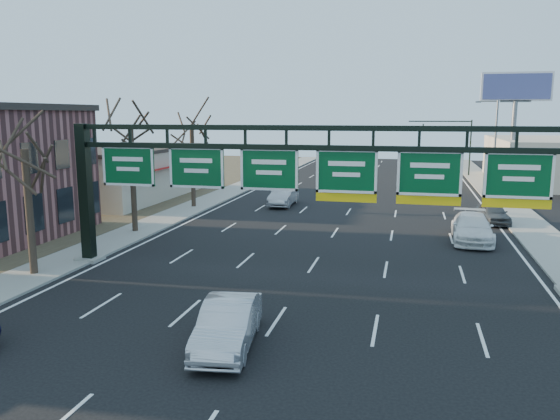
# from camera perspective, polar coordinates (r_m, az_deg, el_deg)

# --- Properties ---
(ground) EXTENTS (160.00, 160.00, 0.00)m
(ground) POSITION_cam_1_polar(r_m,az_deg,el_deg) (19.15, -1.85, -13.63)
(ground) COLOR black
(ground) RESTS_ON ground
(sidewalk_left) EXTENTS (3.00, 120.00, 0.12)m
(sidewalk_left) POSITION_cam_1_polar(r_m,az_deg,el_deg) (41.55, -11.62, -0.79)
(sidewalk_left) COLOR gray
(sidewalk_left) RESTS_ON ground
(sidewalk_right) EXTENTS (3.00, 120.00, 0.12)m
(sidewalk_right) POSITION_cam_1_polar(r_m,az_deg,el_deg) (38.55, 25.40, -2.39)
(sidewalk_right) COLOR gray
(sidewalk_right) RESTS_ON ground
(dirt_strip_left) EXTENTS (21.00, 120.00, 0.06)m
(dirt_strip_left) POSITION_cam_1_polar(r_m,az_deg,el_deg) (47.98, -24.94, -0.13)
(dirt_strip_left) COLOR #473D2B
(dirt_strip_left) RESTS_ON ground
(lane_markings) EXTENTS (21.60, 120.00, 0.01)m
(lane_markings) POSITION_cam_1_polar(r_m,az_deg,el_deg) (37.99, 6.16, -1.72)
(lane_markings) COLOR white
(lane_markings) RESTS_ON ground
(sign_gantry) EXTENTS (24.60, 1.20, 7.20)m
(sign_gantry) POSITION_cam_1_polar(r_m,az_deg,el_deg) (25.50, 3.21, 3.11)
(sign_gantry) COLOR black
(sign_gantry) RESTS_ON ground
(cream_strip) EXTENTS (10.90, 18.40, 4.70)m
(cream_strip) POSITION_cam_1_polar(r_m,az_deg,el_deg) (53.11, -16.11, 3.85)
(cream_strip) COLOR #BDB69D
(cream_strip) RESTS_ON ground
(building_right_distant) EXTENTS (12.00, 20.00, 5.00)m
(building_right_distant) POSITION_cam_1_polar(r_m,az_deg,el_deg) (68.84, 26.43, 4.63)
(building_right_distant) COLOR #BDB69D
(building_right_distant) RESTS_ON ground
(tree_gantry) EXTENTS (3.60, 3.60, 8.48)m
(tree_gantry) POSITION_cam_1_polar(r_m,az_deg,el_deg) (28.04, -25.32, 7.90)
(tree_gantry) COLOR #30251A
(tree_gantry) RESTS_ON sidewalk_left
(tree_mid) EXTENTS (3.60, 3.60, 9.24)m
(tree_mid) POSITION_cam_1_polar(r_m,az_deg,el_deg) (36.39, -15.43, 9.91)
(tree_mid) COLOR #30251A
(tree_mid) RESTS_ON sidewalk_left
(tree_far) EXTENTS (3.60, 3.60, 8.86)m
(tree_far) POSITION_cam_1_polar(r_m,az_deg,el_deg) (45.41, -9.25, 9.61)
(tree_far) COLOR #30251A
(tree_far) RESTS_ON sidewalk_left
(streetlight_far) EXTENTS (2.15, 0.22, 9.00)m
(streetlight_far) POSITION_cam_1_polar(r_m,az_deg,el_deg) (57.50, 21.44, 6.71)
(streetlight_far) COLOR slate
(streetlight_far) RESTS_ON sidewalk_right
(billboard_right) EXTENTS (7.00, 0.50, 12.00)m
(billboard_right) POSITION_cam_1_polar(r_m,az_deg,el_deg) (62.76, 23.39, 10.44)
(billboard_right) COLOR slate
(billboard_right) RESTS_ON ground
(traffic_signal_mast) EXTENTS (10.16, 0.54, 7.00)m
(traffic_signal_mast) POSITION_cam_1_polar(r_m,az_deg,el_deg) (71.95, 14.46, 7.93)
(traffic_signal_mast) COLOR black
(traffic_signal_mast) RESTS_ON ground
(car_silver_sedan) EXTENTS (2.29, 4.95, 1.57)m
(car_silver_sedan) POSITION_cam_1_polar(r_m,az_deg,el_deg) (18.60, -5.48, -11.79)
(car_silver_sedan) COLOR #B5B5BA
(car_silver_sedan) RESTS_ON ground
(car_white_wagon) EXTENTS (2.48, 5.78, 1.66)m
(car_white_wagon) POSITION_cam_1_polar(r_m,az_deg,el_deg) (35.29, 19.43, -1.78)
(car_white_wagon) COLOR white
(car_white_wagon) RESTS_ON ground
(car_grey_far) EXTENTS (2.30, 4.43, 1.44)m
(car_grey_far) POSITION_cam_1_polar(r_m,az_deg,el_deg) (41.65, 21.34, -0.32)
(car_grey_far) COLOR #45494B
(car_grey_far) RESTS_ON ground
(car_silver_distant) EXTENTS (1.71, 4.91, 1.62)m
(car_silver_distant) POSITION_cam_1_polar(r_m,az_deg,el_deg) (46.35, 0.36, 1.46)
(car_silver_distant) COLOR #AAAAAF
(car_silver_distant) RESTS_ON ground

